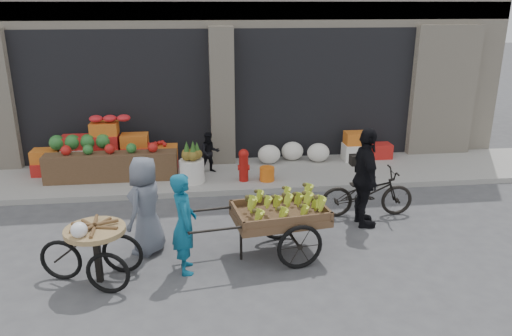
{
  "coord_description": "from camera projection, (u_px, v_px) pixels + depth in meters",
  "views": [
    {
      "loc": [
        -0.63,
        -6.55,
        3.8
      ],
      "look_at": [
        0.36,
        1.46,
        1.1
      ],
      "focal_mm": 35.0,
      "sensor_mm": 36.0,
      "label": 1
    }
  ],
  "objects": [
    {
      "name": "ground",
      "position": [
        244.0,
        269.0,
        7.44
      ],
      "size": [
        80.0,
        80.0,
        0.0
      ],
      "primitive_type": "plane",
      "color": "#424244",
      "rests_on": "ground"
    },
    {
      "name": "sidewalk",
      "position": [
        226.0,
        175.0,
        11.28
      ],
      "size": [
        18.0,
        2.2,
        0.12
      ],
      "primitive_type": "cube",
      "color": "gray",
      "rests_on": "ground"
    },
    {
      "name": "building",
      "position": [
        215.0,
        18.0,
        13.94
      ],
      "size": [
        14.0,
        6.45,
        7.0
      ],
      "color": "beige",
      "rests_on": "ground"
    },
    {
      "name": "fruit_display",
      "position": [
        113.0,
        150.0,
        11.07
      ],
      "size": [
        3.1,
        1.12,
        1.24
      ],
      "color": "red",
      "rests_on": "sidewalk"
    },
    {
      "name": "pineapple_bin",
      "position": [
        192.0,
        171.0,
        10.63
      ],
      "size": [
        0.52,
        0.52,
        0.5
      ],
      "primitive_type": "cylinder",
      "color": "silver",
      "rests_on": "sidewalk"
    },
    {
      "name": "fire_hydrant",
      "position": [
        244.0,
        164.0,
        10.67
      ],
      "size": [
        0.22,
        0.22,
        0.71
      ],
      "color": "#A5140F",
      "rests_on": "sidewalk"
    },
    {
      "name": "orange_bucket",
      "position": [
        267.0,
        174.0,
        10.75
      ],
      "size": [
        0.32,
        0.32,
        0.3
      ],
      "primitive_type": "cylinder",
      "color": "orange",
      "rests_on": "sidewalk"
    },
    {
      "name": "right_bay_goods",
      "position": [
        332.0,
        149.0,
        12.04
      ],
      "size": [
        3.35,
        0.6,
        0.7
      ],
      "color": "silver",
      "rests_on": "sidewalk"
    },
    {
      "name": "seated_person",
      "position": [
        210.0,
        153.0,
        11.17
      ],
      "size": [
        0.51,
        0.43,
        0.93
      ],
      "primitive_type": "imported",
      "rotation": [
        0.0,
        0.0,
        0.17
      ],
      "color": "black",
      "rests_on": "sidewalk"
    },
    {
      "name": "banana_cart",
      "position": [
        277.0,
        212.0,
        7.65
      ],
      "size": [
        2.5,
        1.29,
        1.0
      ],
      "rotation": [
        0.0,
        0.0,
        0.14
      ],
      "color": "brown",
      "rests_on": "ground"
    },
    {
      "name": "vendor_woman",
      "position": [
        184.0,
        223.0,
        7.19
      ],
      "size": [
        0.42,
        0.59,
        1.52
      ],
      "primitive_type": "imported",
      "rotation": [
        0.0,
        0.0,
        1.68
      ],
      "color": "#0F5473",
      "rests_on": "ground"
    },
    {
      "name": "tricycle_cart",
      "position": [
        96.0,
        246.0,
        6.96
      ],
      "size": [
        1.46,
        1.0,
        0.95
      ],
      "rotation": [
        0.0,
        0.0,
        -0.22
      ],
      "color": "#9E7F51",
      "rests_on": "ground"
    },
    {
      "name": "vendor_grey",
      "position": [
        146.0,
        206.0,
        7.74
      ],
      "size": [
        0.79,
        0.91,
        1.58
      ],
      "primitive_type": "imported",
      "rotation": [
        0.0,
        0.0,
        -2.02
      ],
      "color": "slate",
      "rests_on": "ground"
    },
    {
      "name": "bicycle",
      "position": [
        367.0,
        193.0,
        9.2
      ],
      "size": [
        1.74,
        0.66,
        0.9
      ],
      "primitive_type": "imported",
      "rotation": [
        0.0,
        0.0,
        1.53
      ],
      "color": "black",
      "rests_on": "ground"
    },
    {
      "name": "cyclist",
      "position": [
        365.0,
        178.0,
        8.66
      ],
      "size": [
        0.47,
        1.06,
        1.78
      ],
      "primitive_type": "imported",
      "rotation": [
        0.0,
        0.0,
        1.53
      ],
      "color": "black",
      "rests_on": "ground"
    }
  ]
}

